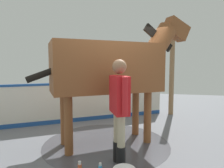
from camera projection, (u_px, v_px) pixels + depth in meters
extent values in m
cube|color=slate|center=(105.00, 145.00, 4.21)|extent=(16.00, 16.00, 0.02)
cylinder|color=#4C4C54|center=(106.00, 143.00, 4.29)|extent=(2.66, 2.66, 0.00)
cube|color=silver|center=(85.00, 103.00, 5.97)|extent=(2.98, 4.35, 1.10)
cube|color=#1E4C99|center=(85.00, 83.00, 5.92)|extent=(3.00, 4.37, 0.06)
cube|color=#1E4C99|center=(85.00, 119.00, 6.02)|extent=(2.99, 4.36, 0.12)
cylinder|color=olive|center=(172.00, 74.00, 6.69)|extent=(0.16, 0.16, 2.72)
cube|color=brown|center=(106.00, 68.00, 4.14)|extent=(2.06, 2.38, 0.99)
cylinder|color=brown|center=(136.00, 111.00, 4.79)|extent=(0.16, 0.16, 1.11)
cylinder|color=brown|center=(147.00, 117.00, 4.29)|extent=(0.16, 0.16, 1.11)
cylinder|color=brown|center=(64.00, 118.00, 4.19)|extent=(0.16, 0.16, 1.11)
cylinder|color=brown|center=(68.00, 125.00, 3.68)|extent=(0.16, 0.16, 1.11)
cylinder|color=brown|center=(158.00, 45.00, 4.55)|extent=(0.86, 0.98, 0.99)
cube|color=black|center=(158.00, 38.00, 4.53)|extent=(0.48, 0.67, 0.61)
cube|color=brown|center=(176.00, 29.00, 4.69)|extent=(0.60, 0.70, 0.56)
cylinder|color=black|center=(45.00, 73.00, 3.72)|extent=(0.49, 0.65, 0.35)
cylinder|color=black|center=(121.00, 157.00, 3.25)|extent=(0.15, 0.15, 0.35)
cylinder|color=#C6B793|center=(121.00, 131.00, 3.21)|extent=(0.13, 0.13, 0.52)
cylinder|color=black|center=(117.00, 151.00, 3.47)|extent=(0.15, 0.15, 0.35)
cylinder|color=#C6B793|center=(117.00, 127.00, 3.43)|extent=(0.13, 0.13, 0.52)
cube|color=red|center=(119.00, 95.00, 3.27)|extent=(0.55, 0.43, 0.62)
cylinder|color=red|center=(125.00, 97.00, 2.97)|extent=(0.09, 0.09, 0.59)
cylinder|color=red|center=(115.00, 91.00, 3.56)|extent=(0.09, 0.09, 0.59)
sphere|color=#936B4C|center=(119.00, 67.00, 3.22)|extent=(0.24, 0.24, 0.24)
cylinder|color=white|center=(100.00, 164.00, 2.92)|extent=(0.04, 0.04, 0.04)
cylinder|color=white|center=(80.00, 163.00, 2.92)|extent=(0.04, 0.04, 0.05)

